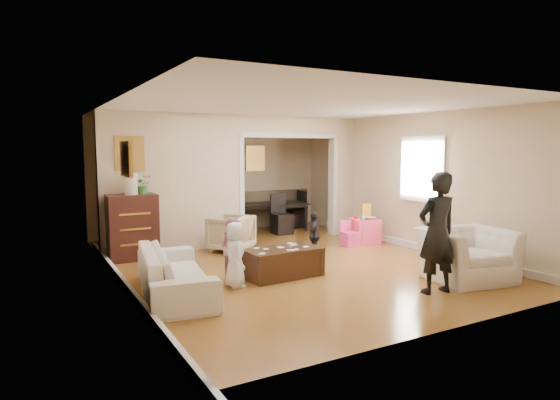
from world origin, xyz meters
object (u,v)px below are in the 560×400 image
child_kneel_a (235,255)px  child_toddler (314,235)px  sofa (175,272)px  coffee_cup (290,246)px  dresser (133,227)px  dining_table (269,216)px  armchair_front (467,255)px  coffee_table (283,262)px  play_table (364,231)px  cyan_cup (362,218)px  armchair_back (231,233)px  adult_person (437,233)px  table_lamp (131,184)px  child_kneel_b (232,248)px

child_kneel_a → child_toddler: child_kneel_a is taller
sofa → coffee_cup: (1.78, 0.01, 0.17)m
child_kneel_a → dresser: bearing=26.9°
child_toddler → dining_table: bearing=-146.6°
dining_table → coffee_cup: bearing=-98.5°
armchair_front → coffee_cup: size_ratio=12.66×
coffee_table → play_table: (2.74, 1.45, 0.03)m
dresser → cyan_cup: 4.46m
armchair_back → play_table: (2.71, -0.61, -0.09)m
coffee_cup → play_table: coffee_cup is taller
armchair_front → coffee_table: bearing=157.9°
cyan_cup → child_toddler: size_ratio=0.10×
coffee_table → adult_person: adult_person is taller
dresser → coffee_table: 2.87m
cyan_cup → child_kneel_a: (-3.49, -1.55, -0.08)m
play_table → adult_person: bearing=-112.9°
table_lamp → adult_person: size_ratio=0.22×
play_table → child_toddler: size_ratio=0.62×
child_kneel_b → coffee_cup: bearing=-137.3°
armchair_front → play_table: armchair_front is taller
armchair_back → coffee_table: armchair_back is taller
armchair_front → coffee_cup: bearing=157.7°
armchair_back → dining_table: bearing=-175.6°
armchair_back → armchair_front: bearing=81.1°
armchair_front → dining_table: size_ratio=0.64×
child_toddler → coffee_cup: bearing=-3.5°
armchair_back → armchair_front: (2.24, -3.54, 0.04)m
dining_table → child_toddler: (-0.71, -3.08, 0.10)m
armchair_back → play_table: size_ratio=1.44×
coffee_cup → child_kneel_a: size_ratio=0.10×
dresser → table_lamp: 0.75m
cyan_cup → child_kneel_a: 3.82m
child_kneel_a → child_kneel_b: child_kneel_b is taller
table_lamp → child_toddler: 3.30m
coffee_table → coffee_cup: size_ratio=12.60×
dresser → child_kneel_a: dresser is taller
armchair_back → armchair_front: 4.19m
play_table → dining_table: size_ratio=0.28×
sofa → coffee_table: 1.68m
dresser → dining_table: size_ratio=0.63×
table_lamp → play_table: size_ratio=0.70×
armchair_front → child_kneel_a: (-3.12, 1.33, 0.08)m
sofa → table_lamp: 2.52m
adult_person → dining_table: bearing=-88.4°
coffee_table → child_toddler: size_ratio=1.39×
dresser → dining_table: dresser is taller
dresser → coffee_cup: dresser is taller
sofa → coffee_table: size_ratio=1.80×
dresser → table_lamp: (0.00, 0.00, 0.75)m
coffee_cup → child_kneel_a: 0.96m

